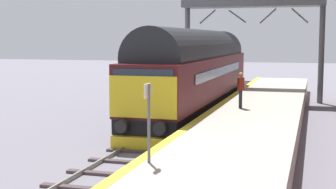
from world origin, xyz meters
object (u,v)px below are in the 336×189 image
signal_post_near (138,66)px  waiting_passenger (241,87)px  platform_number_sign (148,111)px  diesel_locomotive (196,70)px

signal_post_near → waiting_passenger: bearing=-5.8°
signal_post_near → platform_number_sign: bearing=-69.2°
diesel_locomotive → platform_number_sign: size_ratio=8.81×
diesel_locomotive → signal_post_near: (-2.28, -2.85, 0.35)m
signal_post_near → platform_number_sign: 12.22m
diesel_locomotive → signal_post_near: 3.67m
diesel_locomotive → signal_post_near: bearing=-128.6°
diesel_locomotive → platform_number_sign: bearing=-81.8°
platform_number_sign → signal_post_near: bearing=110.8°
diesel_locomotive → waiting_passenger: diesel_locomotive is taller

